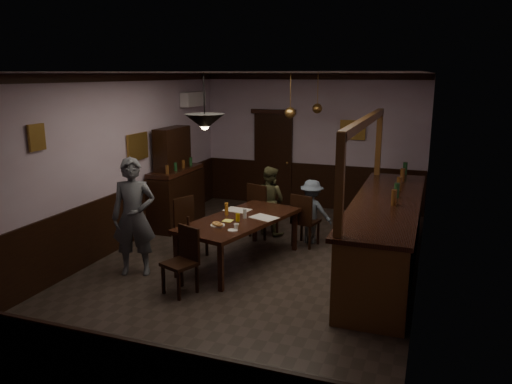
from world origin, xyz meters
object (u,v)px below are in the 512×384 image
at_px(chair_far_right, 304,218).
at_px(soda_can, 238,217).
at_px(person_seated_right, 311,211).
at_px(bar_counter, 386,233).
at_px(pendant_brass_far, 317,109).
at_px(chair_side, 189,224).
at_px(pendant_brass_mid, 290,113).
at_px(dining_table, 240,222).
at_px(chair_near, 184,257).
at_px(pendant_iron, 205,122).
at_px(sideboard, 176,187).
at_px(person_standing, 134,217).
at_px(person_seated_left, 270,200).
at_px(coffee_cup, 236,226).
at_px(chair_far_left, 261,208).

distance_m(chair_far_right, soda_can, 1.49).
relative_size(person_seated_right, bar_counter, 0.27).
bearing_deg(pendant_brass_far, chair_side, -117.05).
bearing_deg(pendant_brass_mid, dining_table, -101.09).
distance_m(chair_near, pendant_brass_far, 4.66).
xyz_separation_m(chair_side, pendant_brass_far, (1.47, 2.89, 1.76)).
bearing_deg(chair_side, pendant_iron, -115.52).
distance_m(sideboard, bar_counter, 4.33).
bearing_deg(dining_table, person_standing, -144.87).
distance_m(chair_far_right, person_seated_left, 0.95).
bearing_deg(coffee_cup, dining_table, 121.48).
height_order(chair_far_left, chair_near, chair_far_left).
height_order(person_seated_right, sideboard, sideboard).
distance_m(chair_far_left, sideboard, 1.89).
distance_m(bar_counter, pendant_iron, 3.23).
height_order(person_standing, bar_counter, bar_counter).
bearing_deg(chair_far_left, sideboard, 15.13).
distance_m(chair_near, pendant_iron, 1.90).
distance_m(chair_far_right, person_standing, 2.96).
bearing_deg(chair_far_left, dining_table, 115.62).
bearing_deg(bar_counter, pendant_iron, -152.68).
bearing_deg(soda_can, person_seated_left, 92.06).
distance_m(person_seated_left, pendant_brass_far, 2.19).
bearing_deg(person_seated_right, pendant_iron, 69.07).
bearing_deg(bar_counter, dining_table, -167.84).
distance_m(chair_far_right, pendant_brass_mid, 1.91).
xyz_separation_m(chair_near, person_seated_left, (0.29, 2.90, 0.14)).
bearing_deg(pendant_iron, bar_counter, 27.32).
height_order(chair_far_right, chair_near, chair_far_right).
bearing_deg(chair_far_right, person_standing, 57.41).
bearing_deg(chair_far_right, pendant_brass_far, -69.56).
bearing_deg(chair_near, soda_can, 93.67).
bearing_deg(pendant_iron, person_seated_left, 86.00).
bearing_deg(pendant_iron, chair_near, -103.91).
relative_size(chair_far_left, person_standing, 0.57).
distance_m(person_seated_right, bar_counter, 1.66).
height_order(dining_table, coffee_cup, coffee_cup).
distance_m(person_seated_left, coffee_cup, 2.19).
bearing_deg(chair_far_left, chair_side, 77.74).
height_order(person_seated_left, pendant_brass_far, pendant_brass_far).
bearing_deg(pendant_brass_far, chair_far_left, -111.95).
relative_size(chair_far_right, sideboard, 0.48).
xyz_separation_m(soda_can, pendant_iron, (-0.23, -0.62, 1.52)).
xyz_separation_m(chair_far_left, person_seated_right, (0.95, 0.04, 0.02)).
distance_m(chair_near, person_standing, 1.13).
relative_size(chair_side, pendant_brass_mid, 1.21).
bearing_deg(bar_counter, pendant_brass_far, 124.49).
bearing_deg(pendant_iron, dining_table, 75.16).
xyz_separation_m(chair_near, coffee_cup, (0.50, 0.72, 0.29)).
bearing_deg(person_seated_right, chair_side, 41.47).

